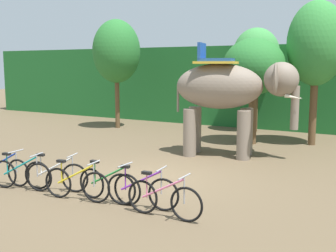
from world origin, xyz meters
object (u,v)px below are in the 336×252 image
(tree_center, at_px, (316,44))
(tree_far_right, at_px, (256,55))
(bike_white, at_px, (56,175))
(bike_yellow, at_px, (77,184))
(bike_green, at_px, (109,185))
(elephant, at_px, (229,91))
(bike_teal, at_px, (21,174))
(tree_center_left, at_px, (254,67))
(bike_pink, at_px, (164,199))
(tree_center_right, at_px, (116,52))
(bike_purple, at_px, (142,191))
(bike_blue, at_px, (3,170))

(tree_center, bearing_deg, tree_far_right, 144.71)
(bike_white, relative_size, bike_yellow, 0.98)
(bike_green, bearing_deg, bike_yellow, -158.32)
(elephant, height_order, bike_white, elephant)
(elephant, xyz_separation_m, bike_white, (-2.17, -5.81, -1.82))
(tree_far_right, distance_m, elephant, 5.84)
(bike_green, bearing_deg, bike_teal, -172.34)
(tree_center_left, bearing_deg, tree_far_right, 106.56)
(bike_pink, bearing_deg, tree_center_left, 96.90)
(tree_center, height_order, bike_green, tree_center)
(tree_far_right, height_order, tree_center, tree_center)
(tree_center, distance_m, elephant, 4.38)
(bike_yellow, relative_size, bike_green, 0.99)
(tree_center, xyz_separation_m, bike_white, (-4.24, -9.31, -3.44))
(tree_center_right, relative_size, bike_purple, 3.07)
(bike_teal, bearing_deg, tree_center_right, 113.43)
(bike_blue, xyz_separation_m, bike_white, (1.59, 0.25, 0.00))
(tree_far_right, distance_m, bike_purple, 11.92)
(tree_far_right, relative_size, elephant, 1.11)
(bike_pink, bearing_deg, bike_yellow, -179.30)
(bike_teal, bearing_deg, bike_pink, 1.11)
(tree_center, bearing_deg, bike_blue, -121.33)
(tree_center_right, height_order, tree_far_right, tree_center_right)
(elephant, relative_size, bike_yellow, 2.50)
(tree_center_right, bearing_deg, bike_yellow, -58.28)
(tree_center_left, distance_m, bike_yellow, 9.16)
(bike_green, bearing_deg, tree_center, 74.43)
(tree_center, relative_size, bike_purple, 3.19)
(tree_far_right, bearing_deg, tree_center_right, -160.53)
(bike_blue, bearing_deg, bike_purple, 3.46)
(tree_center_left, xyz_separation_m, tree_center, (2.09, 0.90, 0.86))
(tree_center_right, height_order, tree_center, tree_center)
(bike_green, relative_size, bike_purple, 1.00)
(tree_center_right, relative_size, tree_center_left, 1.28)
(tree_far_right, distance_m, bike_teal, 12.35)
(elephant, bearing_deg, bike_teal, -115.77)
(bike_blue, xyz_separation_m, bike_pink, (4.79, -0.02, 0.00))
(bike_pink, bearing_deg, bike_teal, -178.89)
(tree_center_right, relative_size, tree_far_right, 1.11)
(bike_purple, bearing_deg, tree_center_left, 92.42)
(tree_center_right, distance_m, bike_blue, 10.59)
(tree_far_right, distance_m, tree_center_left, 3.19)
(bike_teal, height_order, bike_white, same)
(tree_center_right, xyz_separation_m, bike_white, (4.96, -9.23, -3.31))
(tree_center_left, bearing_deg, tree_center, 23.39)
(tree_center_right, relative_size, tree_center, 0.96)
(bike_pink, bearing_deg, bike_green, 170.91)
(tree_far_right, bearing_deg, bike_blue, -103.67)
(tree_far_right, relative_size, bike_pink, 2.76)
(tree_center_right, relative_size, bike_white, 3.14)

